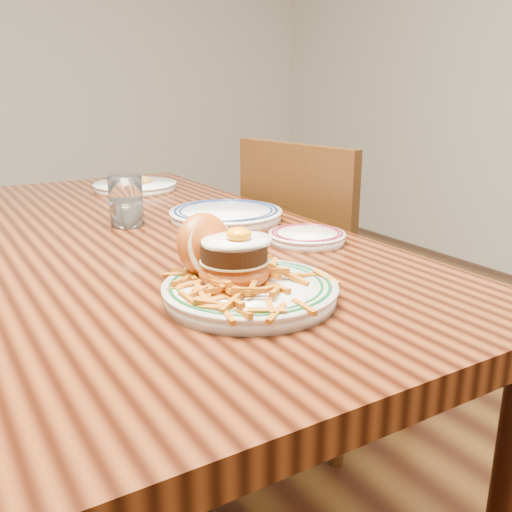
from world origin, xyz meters
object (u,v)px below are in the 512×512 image
side_plate (307,236)px  table (134,272)px  chair_right (321,282)px  main_plate (242,276)px

side_plate → table: bearing=147.3°
chair_right → main_plate: (-0.60, -0.57, 0.30)m
table → side_plate: side_plate is taller
chair_right → side_plate: (-0.33, -0.37, 0.27)m
table → main_plate: bearing=-88.2°
table → main_plate: 0.48m
chair_right → side_plate: 0.56m
main_plate → chair_right: bearing=26.3°
table → side_plate: (0.29, -0.26, 0.10)m
chair_right → side_plate: size_ratio=5.59×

